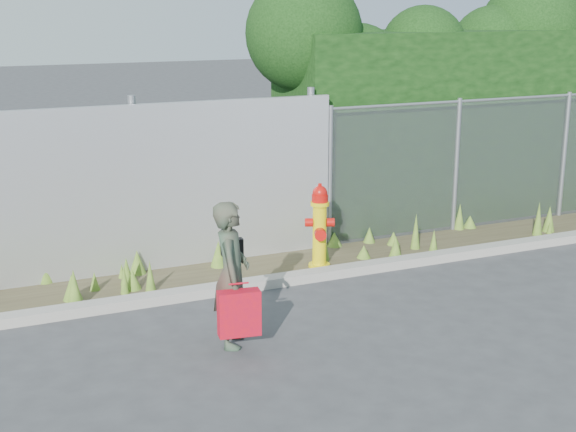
# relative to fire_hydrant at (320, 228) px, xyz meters

# --- Properties ---
(ground) EXTENTS (80.00, 80.00, 0.00)m
(ground) POSITION_rel_fire_hydrant_xyz_m (-0.50, -2.18, -0.56)
(ground) COLOR #373739
(ground) RESTS_ON ground
(curb) EXTENTS (16.00, 0.22, 0.12)m
(curb) POSITION_rel_fire_hydrant_xyz_m (-0.50, -0.38, -0.50)
(curb) COLOR gray
(curb) RESTS_ON ground
(weed_strip) EXTENTS (16.00, 1.34, 0.52)m
(weed_strip) POSITION_rel_fire_hydrant_xyz_m (-1.08, 0.31, -0.43)
(weed_strip) COLOR #413A25
(weed_strip) RESTS_ON ground
(corrugated_fence) EXTENTS (8.50, 0.21, 2.30)m
(corrugated_fence) POSITION_rel_fire_hydrant_xyz_m (-3.75, 0.83, 0.54)
(corrugated_fence) COLOR silver
(corrugated_fence) RESTS_ON ground
(chainlink_fence) EXTENTS (6.50, 0.07, 2.05)m
(chainlink_fence) POSITION_rel_fire_hydrant_xyz_m (3.75, 0.82, 0.47)
(chainlink_fence) COLOR gray
(chainlink_fence) RESTS_ON ground
(hedge) EXTENTS (7.92, 2.04, 3.86)m
(hedge) POSITION_rel_fire_hydrant_xyz_m (3.97, 1.85, 1.54)
(hedge) COLOR black
(hedge) RESTS_ON ground
(fire_hydrant) EXTENTS (0.39, 0.35, 1.16)m
(fire_hydrant) POSITION_rel_fire_hydrant_xyz_m (0.00, 0.00, 0.00)
(fire_hydrant) COLOR yellow
(fire_hydrant) RESTS_ON ground
(woman) EXTENTS (0.55, 0.65, 1.52)m
(woman) POSITION_rel_fire_hydrant_xyz_m (-1.89, -1.83, 0.20)
(woman) COLOR #106747
(woman) RESTS_ON ground
(red_tote_bag) EXTENTS (0.42, 0.16, 0.55)m
(red_tote_bag) POSITION_rel_fire_hydrant_xyz_m (-1.91, -2.10, -0.12)
(red_tote_bag) COLOR #A60926
(black_shoulder_bag) EXTENTS (0.23, 0.09, 0.17)m
(black_shoulder_bag) POSITION_rel_fire_hydrant_xyz_m (-1.81, -1.65, 0.43)
(black_shoulder_bag) COLOR black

